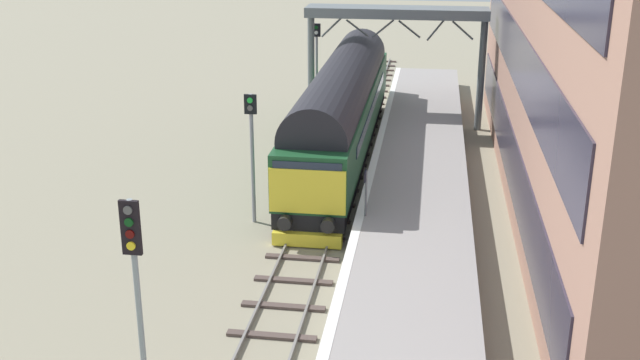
{
  "coord_description": "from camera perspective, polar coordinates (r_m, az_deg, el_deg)",
  "views": [
    {
      "loc": [
        4.01,
        -28.79,
        11.14
      ],
      "look_at": [
        0.2,
        -3.14,
        1.88
      ],
      "focal_mm": 43.11,
      "sensor_mm": 36.0,
      "label": 1
    }
  ],
  "objects": [
    {
      "name": "ground_plane",
      "position": [
        31.13,
        0.48,
        -1.31
      ],
      "size": [
        140.0,
        140.0,
        0.0
      ],
      "primitive_type": "plane",
      "color": "gray",
      "rests_on": "ground"
    },
    {
      "name": "track_main",
      "position": [
        31.11,
        0.48,
        -1.22
      ],
      "size": [
        2.5,
        60.0,
        0.15
      ],
      "color": "slate",
      "rests_on": "ground"
    },
    {
      "name": "station_platform",
      "position": [
        30.7,
        7.15,
        -0.78
      ],
      "size": [
        4.0,
        44.0,
        1.01
      ],
      "color": "gray",
      "rests_on": "ground"
    },
    {
      "name": "station_building",
      "position": [
        31.09,
        19.61,
        8.33
      ],
      "size": [
        5.74,
        33.42,
        11.27
      ],
      "color": "#9C705E",
      "rests_on": "ground"
    },
    {
      "name": "diesel_locomotive",
      "position": [
        35.32,
        1.68,
        5.47
      ],
      "size": [
        2.74,
        20.38,
        4.68
      ],
      "color": "black",
      "rests_on": "ground"
    },
    {
      "name": "signal_post_near",
      "position": [
        17.72,
        -13.53,
        -6.96
      ],
      "size": [
        0.44,
        0.22,
        5.19
      ],
      "color": "gray",
      "rests_on": "ground"
    },
    {
      "name": "signal_post_mid",
      "position": [
        27.85,
        -5.08,
        2.62
      ],
      "size": [
        0.44,
        0.22,
        4.89
      ],
      "color": "gray",
      "rests_on": "ground"
    },
    {
      "name": "signal_post_far",
      "position": [
        42.6,
        -0.25,
        8.88
      ],
      "size": [
        0.44,
        0.22,
        5.18
      ],
      "color": "gray",
      "rests_on": "ground"
    },
    {
      "name": "platform_number_sign",
      "position": [
        26.35,
        3.41,
        -0.43
      ],
      "size": [
        0.1,
        0.44,
        1.64
      ],
      "color": "slate",
      "rests_on": "station_platform"
    },
    {
      "name": "overhead_footbridge",
      "position": [
        40.38,
        5.7,
        11.67
      ],
      "size": [
        9.3,
        2.0,
        6.29
      ],
      "color": "slate",
      "rests_on": "ground"
    }
  ]
}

